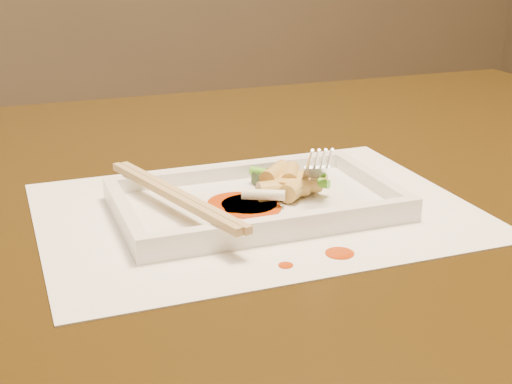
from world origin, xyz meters
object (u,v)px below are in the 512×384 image
object	(u,v)px
plate_base	(256,206)
table	(218,273)
fork	(318,115)
placemat	(256,211)
chopstick_a	(170,195)

from	to	relation	value
plate_base	table	bearing A→B (deg)	99.45
fork	placemat	bearing A→B (deg)	-165.58
placemat	plate_base	xyz separation A→B (m)	(0.00, 0.00, 0.00)
fork	table	bearing A→B (deg)	142.56
chopstick_a	fork	world-z (taller)	fork
table	fork	distance (m)	0.21
plate_base	chopstick_a	size ratio (longest dim) A/B	1.23
plate_base	fork	xyz separation A→B (m)	(0.07, 0.02, 0.08)
fork	chopstick_a	bearing A→B (deg)	-173.25
placemat	chopstick_a	xyz separation A→B (m)	(-0.08, 0.00, 0.03)
plate_base	fork	bearing A→B (deg)	14.42
placemat	chopstick_a	distance (m)	0.09
fork	plate_base	bearing A→B (deg)	-165.58
placemat	chopstick_a	size ratio (longest dim) A/B	1.90
table	placemat	bearing A→B (deg)	-80.55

